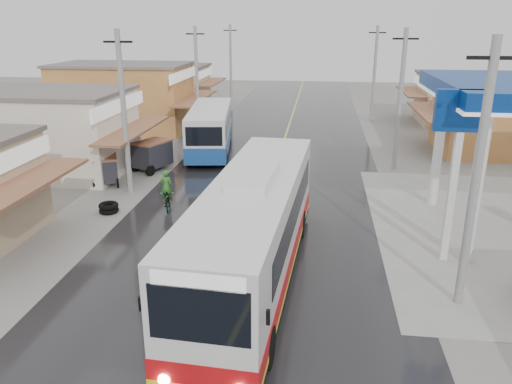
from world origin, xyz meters
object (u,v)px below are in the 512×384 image
(coach_bus, at_px, (255,230))
(tricycle_far, at_px, (105,168))
(cyclist, at_px, (168,196))
(tyre_stack, at_px, (109,208))
(tricycle_near, at_px, (152,154))
(second_bus, at_px, (210,129))

(coach_bus, xyz_separation_m, tricycle_far, (-9.25, 9.42, -0.98))
(tricycle_far, bearing_deg, coach_bus, -69.10)
(cyclist, xyz_separation_m, tyre_stack, (-2.55, -0.85, -0.40))
(coach_bus, height_order, tricycle_near, coach_bus)
(tricycle_far, xyz_separation_m, tyre_stack, (1.81, -4.02, -0.65))
(coach_bus, bearing_deg, tyre_stack, 147.53)
(second_bus, relative_size, tricycle_far, 4.21)
(second_bus, height_order, tricycle_far, second_bus)
(tyre_stack, bearing_deg, coach_bus, -35.98)
(second_bus, relative_size, tricycle_near, 3.45)
(second_bus, bearing_deg, cyclist, -96.60)
(tricycle_far, bearing_deg, second_bus, 36.61)
(coach_bus, relative_size, second_bus, 1.34)
(tricycle_far, relative_size, tyre_stack, 2.45)
(second_bus, bearing_deg, tricycle_far, -127.58)
(second_bus, distance_m, cyclist, 10.47)
(coach_bus, distance_m, cyclist, 8.02)
(coach_bus, xyz_separation_m, tyre_stack, (-7.44, 5.40, -1.63))
(tricycle_near, bearing_deg, tricycle_far, -96.88)
(second_bus, xyz_separation_m, cyclist, (0.21, -10.42, -0.99))
(second_bus, height_order, tricycle_near, second_bus)
(tricycle_far, bearing_deg, tricycle_near, 36.04)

